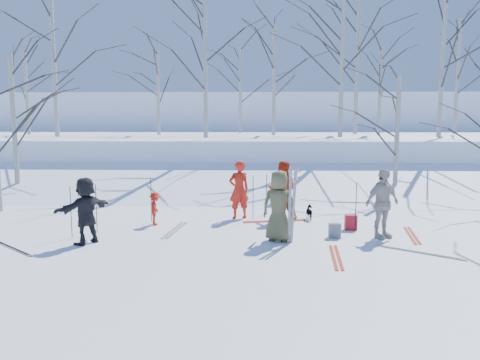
{
  "coord_description": "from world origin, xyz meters",
  "views": [
    {
      "loc": [
        0.42,
        -11.95,
        3.08
      ],
      "look_at": [
        0.0,
        1.5,
        1.3
      ],
      "focal_mm": 35.0,
      "sensor_mm": 36.0,
      "label": 1
    }
  ],
  "objects_px": {
    "skier_olive_center": "(279,206)",
    "dog": "(310,213)",
    "skier_redor_behind": "(282,191)",
    "backpack_dark": "(279,215)",
    "skier_red_seated": "(155,209)",
    "skier_cream_east": "(382,203)",
    "backpack_red": "(351,222)",
    "skier_grey_west": "(86,210)",
    "backpack_grey": "(335,231)",
    "skier_red_north": "(239,190)"
  },
  "relations": [
    {
      "from": "skier_red_seated",
      "to": "backpack_red",
      "type": "bearing_deg",
      "value": -100.11
    },
    {
      "from": "skier_red_seated",
      "to": "skier_redor_behind",
      "type": "bearing_deg",
      "value": -82.6
    },
    {
      "from": "skier_red_north",
      "to": "dog",
      "type": "bearing_deg",
      "value": 153.79
    },
    {
      "from": "skier_grey_west",
      "to": "backpack_grey",
      "type": "bearing_deg",
      "value": 130.84
    },
    {
      "from": "skier_cream_east",
      "to": "backpack_grey",
      "type": "xyz_separation_m",
      "value": [
        -1.21,
        -0.03,
        -0.72
      ]
    },
    {
      "from": "skier_grey_west",
      "to": "dog",
      "type": "bearing_deg",
      "value": 150.24
    },
    {
      "from": "skier_olive_center",
      "to": "skier_cream_east",
      "type": "relative_size",
      "value": 0.99
    },
    {
      "from": "skier_grey_west",
      "to": "backpack_red",
      "type": "height_order",
      "value": "skier_grey_west"
    },
    {
      "from": "skier_red_seated",
      "to": "backpack_dark",
      "type": "bearing_deg",
      "value": -86.21
    },
    {
      "from": "skier_olive_center",
      "to": "backpack_red",
      "type": "bearing_deg",
      "value": -130.88
    },
    {
      "from": "skier_red_seated",
      "to": "dog",
      "type": "distance_m",
      "value": 4.66
    },
    {
      "from": "skier_cream_east",
      "to": "skier_grey_west",
      "type": "relative_size",
      "value": 1.1
    },
    {
      "from": "skier_redor_behind",
      "to": "backpack_dark",
      "type": "distance_m",
      "value": 0.75
    },
    {
      "from": "skier_red_seated",
      "to": "skier_grey_west",
      "type": "xyz_separation_m",
      "value": [
        -1.28,
        -2.06,
        0.35
      ]
    },
    {
      "from": "backpack_red",
      "to": "backpack_grey",
      "type": "relative_size",
      "value": 1.11
    },
    {
      "from": "skier_redor_behind",
      "to": "skier_cream_east",
      "type": "xyz_separation_m",
      "value": [
        2.44,
        -2.15,
        0.01
      ]
    },
    {
      "from": "skier_redor_behind",
      "to": "backpack_grey",
      "type": "distance_m",
      "value": 2.6
    },
    {
      "from": "skier_red_north",
      "to": "backpack_dark",
      "type": "relative_size",
      "value": 4.47
    },
    {
      "from": "skier_redor_behind",
      "to": "dog",
      "type": "distance_m",
      "value": 1.09
    },
    {
      "from": "skier_cream_east",
      "to": "backpack_dark",
      "type": "bearing_deg",
      "value": 113.66
    },
    {
      "from": "backpack_dark",
      "to": "skier_red_seated",
      "type": "bearing_deg",
      "value": -170.62
    },
    {
      "from": "dog",
      "to": "skier_grey_west",
      "type": "bearing_deg",
      "value": 16.18
    },
    {
      "from": "skier_olive_center",
      "to": "skier_grey_west",
      "type": "relative_size",
      "value": 1.08
    },
    {
      "from": "skier_red_seated",
      "to": "backpack_dark",
      "type": "relative_size",
      "value": 2.42
    },
    {
      "from": "skier_grey_west",
      "to": "backpack_red",
      "type": "distance_m",
      "value": 7.05
    },
    {
      "from": "skier_redor_behind",
      "to": "skier_red_seated",
      "type": "relative_size",
      "value": 1.85
    },
    {
      "from": "skier_redor_behind",
      "to": "backpack_red",
      "type": "xyz_separation_m",
      "value": [
        1.83,
        -1.3,
        -0.69
      ]
    },
    {
      "from": "skier_redor_behind",
      "to": "backpack_dark",
      "type": "height_order",
      "value": "skier_redor_behind"
    },
    {
      "from": "skier_red_north",
      "to": "skier_cream_east",
      "type": "bearing_deg",
      "value": 127.24
    },
    {
      "from": "backpack_red",
      "to": "skier_red_north",
      "type": "bearing_deg",
      "value": 155.51
    },
    {
      "from": "skier_red_north",
      "to": "backpack_dark",
      "type": "bearing_deg",
      "value": 140.1
    },
    {
      "from": "skier_redor_behind",
      "to": "skier_grey_west",
      "type": "relative_size",
      "value": 1.08
    },
    {
      "from": "dog",
      "to": "backpack_dark",
      "type": "bearing_deg",
      "value": 2.93
    },
    {
      "from": "backpack_grey",
      "to": "backpack_red",
      "type": "bearing_deg",
      "value": 55.98
    },
    {
      "from": "skier_redor_behind",
      "to": "skier_cream_east",
      "type": "distance_m",
      "value": 3.25
    },
    {
      "from": "skier_grey_west",
      "to": "backpack_dark",
      "type": "distance_m",
      "value": 5.6
    },
    {
      "from": "skier_red_seated",
      "to": "skier_cream_east",
      "type": "height_order",
      "value": "skier_cream_east"
    },
    {
      "from": "skier_olive_center",
      "to": "dog",
      "type": "xyz_separation_m",
      "value": [
        1.09,
        2.5,
        -0.68
      ]
    },
    {
      "from": "skier_olive_center",
      "to": "skier_redor_behind",
      "type": "height_order",
      "value": "skier_olive_center"
    },
    {
      "from": "skier_redor_behind",
      "to": "backpack_red",
      "type": "height_order",
      "value": "skier_redor_behind"
    },
    {
      "from": "skier_redor_behind",
      "to": "backpack_grey",
      "type": "height_order",
      "value": "skier_redor_behind"
    },
    {
      "from": "skier_olive_center",
      "to": "backpack_red",
      "type": "relative_size",
      "value": 4.28
    },
    {
      "from": "skier_olive_center",
      "to": "skier_red_seated",
      "type": "height_order",
      "value": "skier_olive_center"
    },
    {
      "from": "skier_olive_center",
      "to": "dog",
      "type": "bearing_deg",
      "value": -95.53
    },
    {
      "from": "skier_cream_east",
      "to": "skier_grey_west",
      "type": "xyz_separation_m",
      "value": [
        -7.44,
        -0.77,
        -0.08
      ]
    },
    {
      "from": "skier_red_seated",
      "to": "backpack_grey",
      "type": "relative_size",
      "value": 2.55
    },
    {
      "from": "dog",
      "to": "backpack_dark",
      "type": "height_order",
      "value": "dog"
    },
    {
      "from": "skier_grey_west",
      "to": "backpack_dark",
      "type": "relative_size",
      "value": 4.15
    },
    {
      "from": "skier_olive_center",
      "to": "backpack_grey",
      "type": "height_order",
      "value": "skier_olive_center"
    },
    {
      "from": "skier_red_north",
      "to": "backpack_dark",
      "type": "distance_m",
      "value": 1.46
    }
  ]
}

